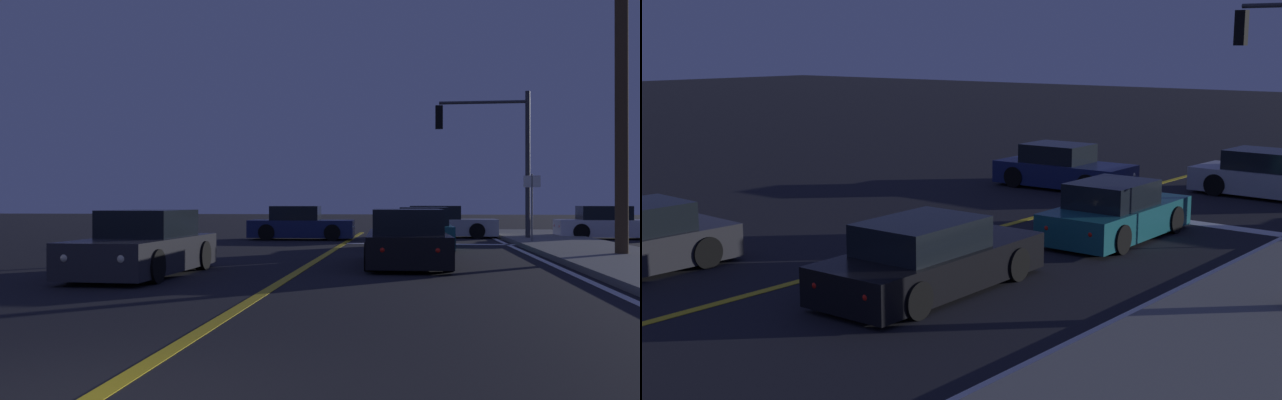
{
  "view_description": "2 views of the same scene",
  "coord_description": "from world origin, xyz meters",
  "views": [
    {
      "loc": [
        2.43,
        -4.76,
        1.51
      ],
      "look_at": [
        -0.83,
        20.46,
        1.57
      ],
      "focal_mm": 39.95,
      "sensor_mm": 36.0,
      "label": 1
    },
    {
      "loc": [
        12.31,
        0.77,
        4.42
      ],
      "look_at": [
        0.31,
        15.54,
        0.96
      ],
      "focal_mm": 48.89,
      "sensor_mm": 36.0,
      "label": 2
    }
  ],
  "objects": [
    {
      "name": "car_mid_block_teal",
      "position": [
        2.78,
        18.04,
        0.58
      ],
      "size": [
        1.87,
        4.33,
        1.34
      ],
      "rotation": [
        0.0,
        0.0,
        0.02
      ],
      "color": "#195960",
      "rests_on": "ground"
    },
    {
      "name": "lane_line_center",
      "position": [
        0.0,
        11.15,
        0.01
      ],
      "size": [
        0.2,
        37.9,
        0.01
      ],
      "primitive_type": "cube",
      "color": "gold",
      "rests_on": "ground"
    },
    {
      "name": "street_sign_corner",
      "position": [
        6.51,
        20.29,
        1.65
      ],
      "size": [
        0.56,
        0.1,
        2.46
      ],
      "color": "slate",
      "rests_on": "ground"
    },
    {
      "name": "car_far_approaching_black",
      "position": [
        2.31,
        12.15,
        0.58
      ],
      "size": [
        2.04,
        4.78,
        1.34
      ],
      "rotation": [
        0.0,
        0.0,
        0.03
      ],
      "color": "black",
      "rests_on": "ground"
    },
    {
      "name": "car_distant_tail_silver",
      "position": [
        3.62,
        25.72,
        0.58
      ],
      "size": [
        4.63,
        2.1,
        1.34
      ],
      "rotation": [
        0.0,
        0.0,
        -1.6
      ],
      "color": "#B2B5BA",
      "rests_on": "ground"
    },
    {
      "name": "car_following_oncoming_navy",
      "position": [
        -1.99,
        23.29,
        0.58
      ],
      "size": [
        4.22,
        2.02,
        1.34
      ],
      "rotation": [
        0.0,
        0.0,
        -1.54
      ],
      "color": "navy",
      "rests_on": "ground"
    },
    {
      "name": "car_parked_curb_white",
      "position": [
        10.34,
        25.28,
        0.58
      ],
      "size": [
        4.25,
        1.87,
        1.34
      ],
      "rotation": [
        0.0,
        0.0,
        -1.59
      ],
      "color": "silver",
      "rests_on": "ground"
    },
    {
      "name": "car_lead_oncoming_charcoal",
      "position": [
        -3.04,
        9.3,
        0.58
      ],
      "size": [
        1.92,
        4.52,
        1.34
      ],
      "rotation": [
        0.0,
        0.0,
        3.11
      ],
      "color": "#2D2D33",
      "rests_on": "ground"
    },
    {
      "name": "utility_pole_right",
      "position": [
        7.91,
        14.81,
        4.81
      ],
      "size": [
        1.42,
        0.34,
        9.38
      ],
      "color": "#4C3823",
      "rests_on": "ground"
    },
    {
      "name": "stop_bar",
      "position": [
        3.0,
        20.79,
        0.01
      ],
      "size": [
        6.01,
        0.5,
        0.01
      ],
      "primitive_type": "cube",
      "color": "white",
      "rests_on": "ground"
    },
    {
      "name": "traffic_signal_near_right",
      "position": [
        5.55,
        23.09,
        3.8
      ],
      "size": [
        3.56,
        0.28,
        5.73
      ],
      "rotation": [
        0.0,
        0.0,
        3.14
      ],
      "color": "#38383D",
      "rests_on": "ground"
    },
    {
      "name": "lane_line_edge_right",
      "position": [
        5.76,
        11.15,
        0.01
      ],
      "size": [
        0.16,
        37.9,
        0.01
      ],
      "primitive_type": "cube",
      "color": "white",
      "rests_on": "ground"
    }
  ]
}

